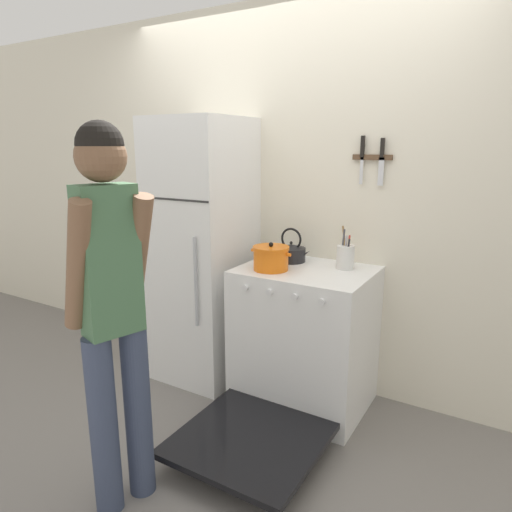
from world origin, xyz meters
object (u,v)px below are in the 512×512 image
Objects in this scene: utensil_jar at (345,256)px; stove_range at (302,340)px; dutch_oven_pot at (271,258)px; refrigerator at (203,252)px; tea_kettle at (291,252)px; person at (112,302)px.

stove_range is at bearing -139.72° from utensil_jar.
refrigerator is at bearing 167.81° from dutch_oven_pot.
stove_range is 0.56m from tea_kettle.
refrigerator is 1.29m from person.
dutch_oven_pot reaches higher than stove_range.
refrigerator is 1.35× the size of stove_range.
person is (0.44, -1.21, 0.08)m from refrigerator.
dutch_oven_pot is (0.62, -0.13, 0.06)m from refrigerator.
stove_range is at bearing -0.52° from person.
utensil_jar is at bearing 33.91° from dutch_oven_pot.
dutch_oven_pot is 1.09m from person.
person is (-0.36, -1.16, 0.54)m from stove_range.
tea_kettle is at bearing 86.75° from dutch_oven_pot.
tea_kettle is at bearing 8.32° from person.
utensil_jar is (0.20, 0.17, 0.53)m from stove_range.
refrigerator is 6.89× the size of utensil_jar.
utensil_jar is 1.44m from person.
utensil_jar reaches higher than tea_kettle.
tea_kettle is 0.14× the size of person.
dutch_oven_pot is 0.25m from tea_kettle.
dutch_oven_pot is at bearing 7.17° from person.
refrigerator is at bearing -169.64° from tea_kettle.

